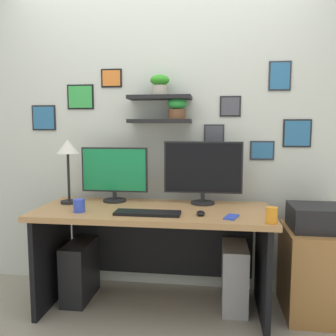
{
  "coord_description": "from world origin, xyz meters",
  "views": [
    {
      "loc": [
        0.43,
        -2.44,
        1.33
      ],
      "look_at": [
        0.1,
        0.05,
        1.04
      ],
      "focal_mm": 37.83,
      "sensor_mm": 36.0,
      "label": 1
    }
  ],
  "objects_px": {
    "cell_phone": "(231,217)",
    "printer": "(318,218)",
    "monitor_left": "(114,173)",
    "monitor_right": "(203,170)",
    "keyboard": "(148,213)",
    "coffee_mug": "(79,206)",
    "computer_mouse": "(201,213)",
    "computer_tower_left": "(80,270)",
    "desk": "(155,235)",
    "drawer_cabinet": "(315,272)",
    "pen_cup": "(272,215)",
    "desk_lamp": "(68,153)",
    "computer_tower_right": "(234,276)"
  },
  "relations": [
    {
      "from": "cell_phone",
      "to": "printer",
      "type": "bearing_deg",
      "value": 41.39
    },
    {
      "from": "monitor_left",
      "to": "monitor_right",
      "type": "xyz_separation_m",
      "value": [
        0.69,
        0.0,
        0.03
      ]
    },
    {
      "from": "keyboard",
      "to": "coffee_mug",
      "type": "height_order",
      "value": "coffee_mug"
    },
    {
      "from": "keyboard",
      "to": "computer_mouse",
      "type": "relative_size",
      "value": 4.89
    },
    {
      "from": "coffee_mug",
      "to": "computer_mouse",
      "type": "bearing_deg",
      "value": 0.9
    },
    {
      "from": "coffee_mug",
      "to": "computer_tower_left",
      "type": "height_order",
      "value": "coffee_mug"
    },
    {
      "from": "monitor_left",
      "to": "monitor_right",
      "type": "bearing_deg",
      "value": 0.01
    },
    {
      "from": "computer_mouse",
      "to": "cell_phone",
      "type": "height_order",
      "value": "computer_mouse"
    },
    {
      "from": "desk",
      "to": "drawer_cabinet",
      "type": "height_order",
      "value": "desk"
    },
    {
      "from": "pen_cup",
      "to": "computer_tower_left",
      "type": "bearing_deg",
      "value": 165.08
    },
    {
      "from": "coffee_mug",
      "to": "monitor_right",
      "type": "bearing_deg",
      "value": 24.52
    },
    {
      "from": "desk_lamp",
      "to": "computer_mouse",
      "type": "bearing_deg",
      "value": -13.69
    },
    {
      "from": "drawer_cabinet",
      "to": "computer_tower_right",
      "type": "xyz_separation_m",
      "value": [
        -0.57,
        0.02,
        -0.07
      ]
    },
    {
      "from": "pen_cup",
      "to": "computer_tower_right",
      "type": "xyz_separation_m",
      "value": [
        -0.19,
        0.39,
        -0.56
      ]
    },
    {
      "from": "desk_lamp",
      "to": "drawer_cabinet",
      "type": "distance_m",
      "value": 2.0
    },
    {
      "from": "printer",
      "to": "computer_mouse",
      "type": "bearing_deg",
      "value": -163.67
    },
    {
      "from": "monitor_right",
      "to": "desk_lamp",
      "type": "distance_m",
      "value": 1.03
    },
    {
      "from": "computer_mouse",
      "to": "drawer_cabinet",
      "type": "height_order",
      "value": "computer_mouse"
    },
    {
      "from": "monitor_left",
      "to": "cell_phone",
      "type": "xyz_separation_m",
      "value": [
        0.89,
        -0.4,
        -0.22
      ]
    },
    {
      "from": "cell_phone",
      "to": "monitor_right",
      "type": "bearing_deg",
      "value": 133.74
    },
    {
      "from": "desk",
      "to": "monitor_left",
      "type": "distance_m",
      "value": 0.58
    },
    {
      "from": "coffee_mug",
      "to": "cell_phone",
      "type": "bearing_deg",
      "value": -1.2
    },
    {
      "from": "monitor_left",
      "to": "drawer_cabinet",
      "type": "height_order",
      "value": "monitor_left"
    },
    {
      "from": "keyboard",
      "to": "printer",
      "type": "height_order",
      "value": "printer"
    },
    {
      "from": "printer",
      "to": "desk_lamp",
      "type": "bearing_deg",
      "value": 179.69
    },
    {
      "from": "desk",
      "to": "pen_cup",
      "type": "height_order",
      "value": "pen_cup"
    },
    {
      "from": "computer_mouse",
      "to": "cell_phone",
      "type": "distance_m",
      "value": 0.2
    },
    {
      "from": "computer_mouse",
      "to": "printer",
      "type": "bearing_deg",
      "value": 16.33
    },
    {
      "from": "computer_tower_left",
      "to": "monitor_right",
      "type": "bearing_deg",
      "value": 8.24
    },
    {
      "from": "cell_phone",
      "to": "monitor_left",
      "type": "bearing_deg",
      "value": 173.09
    },
    {
      "from": "desk_lamp",
      "to": "cell_phone",
      "type": "xyz_separation_m",
      "value": [
        1.21,
        -0.28,
        -0.38
      ]
    },
    {
      "from": "monitor_right",
      "to": "computer_tower_left",
      "type": "distance_m",
      "value": 1.23
    },
    {
      "from": "computer_tower_right",
      "to": "computer_mouse",
      "type": "bearing_deg",
      "value": -133.27
    },
    {
      "from": "desk_lamp",
      "to": "computer_tower_right",
      "type": "relative_size",
      "value": 1.03
    },
    {
      "from": "keyboard",
      "to": "computer_mouse",
      "type": "distance_m",
      "value": 0.35
    },
    {
      "from": "desk_lamp",
      "to": "cell_phone",
      "type": "distance_m",
      "value": 1.3
    },
    {
      "from": "coffee_mug",
      "to": "drawer_cabinet",
      "type": "bearing_deg",
      "value": 8.67
    },
    {
      "from": "monitor_left",
      "to": "computer_mouse",
      "type": "xyz_separation_m",
      "value": [
        0.69,
        -0.37,
        -0.21
      ]
    },
    {
      "from": "cell_phone",
      "to": "coffee_mug",
      "type": "distance_m",
      "value": 1.03
    },
    {
      "from": "cell_phone",
      "to": "pen_cup",
      "type": "height_order",
      "value": "pen_cup"
    },
    {
      "from": "keyboard",
      "to": "desk",
      "type": "bearing_deg",
      "value": 87.79
    },
    {
      "from": "coffee_mug",
      "to": "computer_tower_right",
      "type": "xyz_separation_m",
      "value": [
        1.07,
        0.27,
        -0.56
      ]
    },
    {
      "from": "computer_mouse",
      "to": "drawer_cabinet",
      "type": "distance_m",
      "value": 0.96
    },
    {
      "from": "desk",
      "to": "monitor_left",
      "type": "relative_size",
      "value": 3.2
    },
    {
      "from": "desk_lamp",
      "to": "coffee_mug",
      "type": "bearing_deg",
      "value": -54.93
    },
    {
      "from": "pen_cup",
      "to": "monitor_left",
      "type": "bearing_deg",
      "value": 155.93
    },
    {
      "from": "computer_tower_left",
      "to": "computer_tower_right",
      "type": "height_order",
      "value": "computer_tower_right"
    },
    {
      "from": "computer_mouse",
      "to": "desk_lamp",
      "type": "bearing_deg",
      "value": 166.31
    },
    {
      "from": "monitor_right",
      "to": "computer_tower_right",
      "type": "xyz_separation_m",
      "value": [
        0.24,
        -0.11,
        -0.77
      ]
    },
    {
      "from": "pen_cup",
      "to": "drawer_cabinet",
      "type": "height_order",
      "value": "pen_cup"
    }
  ]
}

